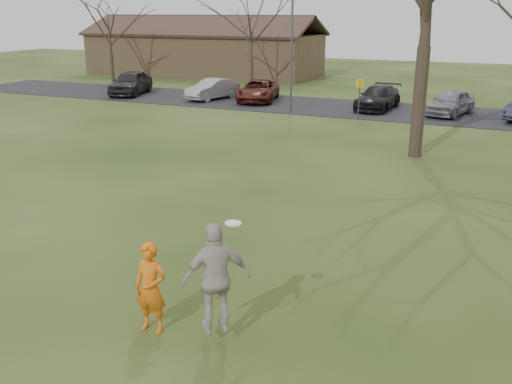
% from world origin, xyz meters
% --- Properties ---
extents(ground, '(120.00, 120.00, 0.00)m').
position_xyz_m(ground, '(0.00, 0.00, 0.00)').
color(ground, '#1E380F').
rests_on(ground, ground).
extents(parking_strip, '(62.00, 6.50, 0.04)m').
position_xyz_m(parking_strip, '(0.00, 25.00, 0.02)').
color(parking_strip, black).
rests_on(parking_strip, ground).
extents(player_defender, '(0.63, 0.43, 1.67)m').
position_xyz_m(player_defender, '(-0.32, 0.14, 0.84)').
color(player_defender, orange).
rests_on(player_defender, ground).
extents(car_0, '(3.05, 5.00, 1.59)m').
position_xyz_m(car_0, '(-18.31, 24.53, 0.83)').
color(car_0, '#232326').
rests_on(car_0, parking_strip).
extents(car_1, '(2.42, 4.15, 1.29)m').
position_xyz_m(car_1, '(-12.20, 24.83, 0.69)').
color(car_1, '#9A9A9F').
rests_on(car_1, parking_strip).
extents(car_2, '(3.17, 5.04, 1.30)m').
position_xyz_m(car_2, '(-9.21, 25.28, 0.69)').
color(car_2, '#4F1B12').
rests_on(car_2, parking_strip).
extents(car_3, '(2.12, 4.61, 1.30)m').
position_xyz_m(car_3, '(-1.68, 25.30, 0.69)').
color(car_3, black).
rests_on(car_3, parking_strip).
extents(car_4, '(2.61, 4.27, 1.36)m').
position_xyz_m(car_4, '(2.35, 24.98, 0.72)').
color(car_4, gray).
rests_on(car_4, parking_strip).
extents(catching_play, '(1.19, 1.10, 2.00)m').
position_xyz_m(catching_play, '(0.93, 0.25, 1.23)').
color(catching_play, '#B8ADA5').
rests_on(catching_play, ground).
extents(building, '(20.60, 8.50, 5.14)m').
position_xyz_m(building, '(-20.00, 38.00, 1.93)').
color(building, '#8C6D4C').
rests_on(building, ground).
extents(lamp_post, '(0.34, 0.34, 6.27)m').
position_xyz_m(lamp_post, '(-6.00, 22.50, 3.97)').
color(lamp_post, '#47474C').
rests_on(lamp_post, ground).
extents(sign_yellow, '(0.35, 0.35, 2.08)m').
position_xyz_m(sign_yellow, '(-2.00, 22.00, 1.45)').
color(sign_yellow, '#47474C').
rests_on(sign_yellow, ground).
extents(small_tree_row, '(55.00, 5.90, 8.50)m').
position_xyz_m(small_tree_row, '(4.38, 30.06, 3.89)').
color(small_tree_row, '#352821').
rests_on(small_tree_row, ground).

